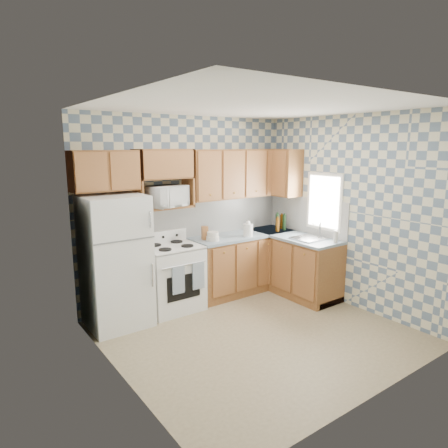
{
  "coord_description": "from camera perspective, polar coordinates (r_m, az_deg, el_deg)",
  "views": [
    {
      "loc": [
        -3.0,
        -3.47,
        2.27
      ],
      "look_at": [
        0.05,
        0.75,
        1.25
      ],
      "focal_mm": 32.0,
      "sensor_mm": 36.0,
      "label": 1
    }
  ],
  "objects": [
    {
      "name": "knife_block",
      "position": [
        5.85,
        -2.76,
        -1.28
      ],
      "size": [
        0.11,
        0.11,
        0.2
      ],
      "primitive_type": "cube",
      "rotation": [
        0.0,
        0.0,
        -0.34
      ],
      "color": "brown",
      "rests_on": "countertop_back"
    },
    {
      "name": "microwave",
      "position": [
        5.51,
        -8.19,
        3.94
      ],
      "size": [
        0.6,
        0.48,
        0.29
      ],
      "primitive_type": "imported",
      "rotation": [
        0.0,
        0.0,
        0.27
      ],
      "color": "white",
      "rests_on": "microwave_shelf"
    },
    {
      "name": "backsplash_back",
      "position": [
        6.19,
        -1.93,
        1.13
      ],
      "size": [
        2.6,
        0.02,
        0.56
      ],
      "primitive_type": "cube",
      "color": "white",
      "rests_on": "back_wall"
    },
    {
      "name": "countertop_right",
      "position": [
        6.28,
        9.74,
        -1.68
      ],
      "size": [
        0.63,
        1.6,
        0.04
      ],
      "primitive_type": "cube",
      "color": "slate",
      "rests_on": "base_cabinets_right"
    },
    {
      "name": "upper_cabinets_back",
      "position": [
        6.23,
        2.11,
        7.22
      ],
      "size": [
        1.75,
        0.33,
        0.74
      ],
      "primitive_type": "cube",
      "color": "brown",
      "rests_on": "back_wall"
    },
    {
      "name": "backsplash_right",
      "position": [
        6.43,
        11.67,
        1.28
      ],
      "size": [
        0.02,
        1.6,
        0.56
      ],
      "primitive_type": "cube",
      "color": "white",
      "rests_on": "right_wall"
    },
    {
      "name": "microwave_shelf",
      "position": [
        5.58,
        -8.48,
        2.36
      ],
      "size": [
        0.8,
        0.33,
        0.03
      ],
      "primitive_type": "cube",
      "color": "brown",
      "rests_on": "back_wall"
    },
    {
      "name": "dish_towel_left",
      "position": [
        5.32,
        -6.53,
        -7.94
      ],
      "size": [
        0.18,
        0.02,
        0.38
      ],
      "primitive_type": "cube",
      "color": "navy",
      "rests_on": "stove_body"
    },
    {
      "name": "base_cabinets_back",
      "position": [
        6.38,
        2.77,
        -5.59
      ],
      "size": [
        1.75,
        0.6,
        0.88
      ],
      "primitive_type": "cube",
      "color": "brown",
      "rests_on": "floor"
    },
    {
      "name": "bottle_0",
      "position": [
        6.55,
        7.62,
        0.31
      ],
      "size": [
        0.06,
        0.06,
        0.27
      ],
      "primitive_type": "cylinder",
      "color": "black",
      "rests_on": "countertop_back"
    },
    {
      "name": "right_wall",
      "position": [
        5.91,
        17.5,
        1.62
      ],
      "size": [
        0.02,
        3.2,
        2.7
      ],
      "primitive_type": "cube",
      "color": "slate",
      "rests_on": "ground"
    },
    {
      "name": "electric_kettle",
      "position": [
        6.06,
        3.45,
        -0.89
      ],
      "size": [
        0.15,
        0.15,
        0.19
      ],
      "primitive_type": "cylinder",
      "color": "white",
      "rests_on": "countertop_back"
    },
    {
      "name": "dish_towel_right",
      "position": [
        5.47,
        -3.7,
        -7.36
      ],
      "size": [
        0.18,
        0.02,
        0.38
      ],
      "primitive_type": "cube",
      "color": "navy",
      "rests_on": "stove_body"
    },
    {
      "name": "stove_body",
      "position": [
        5.68,
        -7.44,
        -7.71
      ],
      "size": [
        0.76,
        0.65,
        0.9
      ],
      "primitive_type": "cube",
      "color": "white",
      "rests_on": "floor"
    },
    {
      "name": "bottle_3",
      "position": [
        6.45,
        7.64,
        -0.11
      ],
      "size": [
        0.06,
        0.06,
        0.22
      ],
      "primitive_type": "cylinder",
      "color": "#522C07",
      "rests_on": "countertop_back"
    },
    {
      "name": "back_wall",
      "position": [
        5.96,
        -5.18,
        2.17
      ],
      "size": [
        3.4,
        0.02,
        2.7
      ],
      "primitive_type": "cube",
      "color": "slate",
      "rests_on": "ground"
    },
    {
      "name": "backguard",
      "position": [
        5.76,
        -8.89,
        -1.78
      ],
      "size": [
        0.76,
        0.08,
        0.17
      ],
      "primitive_type": "cube",
      "color": "white",
      "rests_on": "cooktop"
    },
    {
      "name": "upper_cabinets_fridge",
      "position": [
        5.2,
        -16.75,
        7.31
      ],
      "size": [
        0.82,
        0.33,
        0.5
      ],
      "primitive_type": "cube",
      "color": "brown",
      "rests_on": "back_wall"
    },
    {
      "name": "floor",
      "position": [
        5.12,
        4.63,
        -15.29
      ],
      "size": [
        3.4,
        3.4,
        0.0
      ],
      "primitive_type": "plane",
      "color": "#78684A",
      "rests_on": "ground"
    },
    {
      "name": "bottle_2",
      "position": [
        6.68,
        8.25,
        0.34
      ],
      "size": [
        0.06,
        0.06,
        0.23
      ],
      "primitive_type": "cylinder",
      "color": "#522C07",
      "rests_on": "countertop_back"
    },
    {
      "name": "countertop_back",
      "position": [
        6.26,
        2.83,
        -1.56
      ],
      "size": [
        1.77,
        0.63,
        0.04
      ],
      "primitive_type": "cube",
      "color": "slate",
      "rests_on": "base_cabinets_back"
    },
    {
      "name": "refrigerator",
      "position": [
        5.23,
        -15.23,
        -5.2
      ],
      "size": [
        0.75,
        0.7,
        1.68
      ],
      "primitive_type": "cube",
      "color": "white",
      "rests_on": "floor"
    },
    {
      "name": "sink",
      "position": [
        6.04,
        12.14,
        -2.02
      ],
      "size": [
        0.48,
        0.4,
        0.03
      ],
      "primitive_type": "cube",
      "color": "#B7B7BC",
      "rests_on": "countertop_right"
    },
    {
      "name": "upper_cabinets_right",
      "position": [
        6.56,
        8.05,
        7.31
      ],
      "size": [
        0.33,
        0.7,
        0.74
      ],
      "primitive_type": "cube",
      "color": "brown",
      "rests_on": "right_wall"
    },
    {
      "name": "cooktop",
      "position": [
        5.55,
        -7.56,
        -3.26
      ],
      "size": [
        0.76,
        0.65,
        0.02
      ],
      "primitive_type": "cube",
      "color": "silver",
      "rests_on": "stove_body"
    },
    {
      "name": "food_containers",
      "position": [
        5.79,
        -1.62,
        -1.75
      ],
      "size": [
        0.19,
        0.19,
        0.13
      ],
      "primitive_type": null,
      "color": "beige",
      "rests_on": "countertop_back"
    },
    {
      "name": "base_cabinets_right",
      "position": [
        6.4,
        9.63,
        -5.69
      ],
      "size": [
        0.6,
        1.6,
        0.88
      ],
      "primitive_type": "cube",
      "color": "brown",
      "rests_on": "floor"
    },
    {
      "name": "bottle_1",
      "position": [
        6.58,
        8.61,
        0.24
      ],
      "size": [
        0.06,
        0.06,
        0.25
      ],
      "primitive_type": "cylinder",
      "color": "black",
      "rests_on": "countertop_back"
    },
    {
      "name": "soap_bottle",
      "position": [
        5.88,
        15.66,
        -1.75
      ],
      "size": [
        0.06,
        0.06,
        0.17
      ],
      "primitive_type": "cylinder",
      "color": "beige",
      "rests_on": "countertop_right"
    },
    {
      "name": "window",
      "position": [
        6.16,
        14.12,
        3.1
      ],
      "size": [
        0.02,
        0.66,
        0.86
      ],
      "primitive_type": "cube",
      "color": "silver",
      "rests_on": "right_wall"
    }
  ]
}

